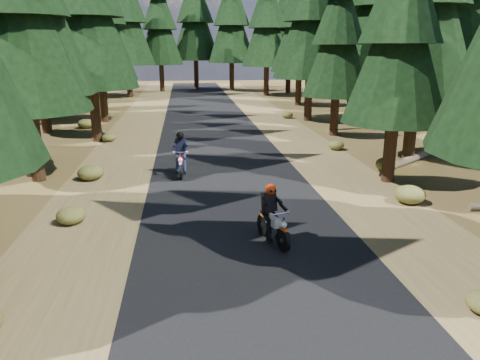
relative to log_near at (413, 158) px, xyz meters
name	(u,v)px	position (x,y,z in m)	size (l,w,h in m)	color
ground	(246,233)	(-8.51, -7.35, -0.16)	(120.00, 120.00, 0.00)	#4C3A1B
road	(229,182)	(-8.51, -2.35, -0.15)	(6.00, 100.00, 0.01)	black
shoulder_l	(105,187)	(-13.11, -2.35, -0.16)	(3.20, 100.00, 0.01)	brown
shoulder_r	(346,179)	(-3.91, -2.35, -0.16)	(3.20, 100.00, 0.01)	brown
pine_forest	(205,1)	(-8.53, 13.70, 7.73)	(34.59, 55.08, 16.32)	black
log_near	(413,158)	(0.00, 0.00, 0.00)	(0.32, 0.32, 4.93)	#4C4233
understory_shrubs	(223,170)	(-8.67, -1.41, 0.11)	(15.38, 31.93, 0.60)	#474C1E
rider_lead	(273,224)	(-7.92, -8.13, 0.37)	(1.01, 1.85, 1.58)	beige
rider_follow	(181,161)	(-10.32, -1.11, 0.42)	(0.61, 1.95, 1.74)	#9D0B0A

